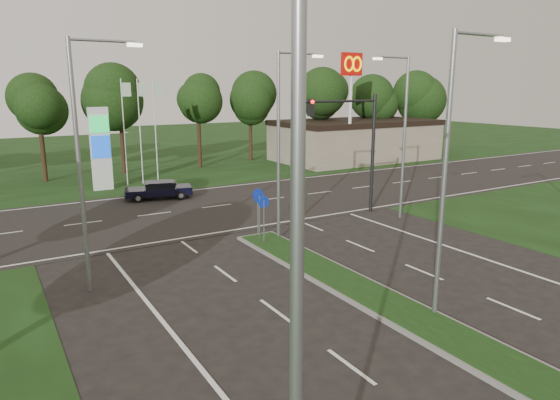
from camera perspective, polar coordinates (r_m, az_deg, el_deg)
verge_far at (r=60.90m, az=-20.09°, el=5.02°), size 160.00×50.00×0.02m
cross_road at (r=31.43m, az=-8.93°, el=-0.93°), size 160.00×12.00×0.02m
median_kerb at (r=15.87m, az=20.74°, el=-15.44°), size 2.00×26.00×0.12m
commercial_building at (r=52.64m, az=8.59°, el=6.75°), size 16.00×9.00×4.00m
streetlight_median_near at (r=16.29m, az=18.83°, el=4.08°), size 2.53×0.22×9.00m
streetlight_median_far at (r=23.94m, az=0.24°, el=7.31°), size 2.53×0.22×9.00m
streetlight_left_near at (r=5.79m, az=3.63°, el=-10.18°), size 2.53×0.22×9.00m
streetlight_left_far at (r=18.77m, az=-21.48°, el=4.94°), size 2.53×0.22×9.00m
streetlight_right_far at (r=28.75m, az=13.78°, el=7.85°), size 2.53×0.22×9.00m
traffic_signal at (r=29.18m, az=8.69°, el=7.30°), size 5.10×0.42×7.00m
median_signs at (r=24.34m, az=-2.28°, el=-0.65°), size 1.16×1.76×2.38m
gas_pylon at (r=38.41m, az=-19.54°, el=5.80°), size 5.80×1.26×8.00m
mcdonalds_sign at (r=46.73m, az=8.16°, el=13.39°), size 2.20×0.47×10.40m
treeline_far at (r=45.77m, az=-16.84°, el=11.55°), size 6.00×6.00×9.90m
navy_sedan at (r=34.52m, az=-13.67°, el=1.16°), size 4.61×2.72×1.19m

